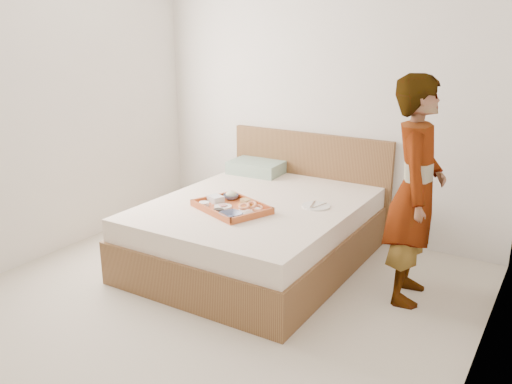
{
  "coord_description": "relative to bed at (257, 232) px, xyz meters",
  "views": [
    {
      "loc": [
        2.08,
        -2.58,
        1.91
      ],
      "look_at": [
        -0.05,
        0.9,
        0.65
      ],
      "focal_mm": 37.39,
      "sensor_mm": 36.0,
      "label": 1
    }
  ],
  "objects": [
    {
      "name": "ground",
      "position": [
        0.1,
        -1.0,
        -0.27
      ],
      "size": [
        3.5,
        4.0,
        0.01
      ],
      "primitive_type": "cube",
      "color": "#BDB39F",
      "rests_on": "ground"
    },
    {
      "name": "wall_back",
      "position": [
        0.1,
        1.0,
        1.04
      ],
      "size": [
        3.5,
        0.01,
        2.6
      ],
      "primitive_type": "cube",
      "color": "silver",
      "rests_on": "ground"
    },
    {
      "name": "wall_left",
      "position": [
        -1.65,
        -1.0,
        1.04
      ],
      "size": [
        0.01,
        4.0,
        2.6
      ],
      "primitive_type": "cube",
      "color": "silver",
      "rests_on": "ground"
    },
    {
      "name": "wall_right",
      "position": [
        1.85,
        -1.0,
        1.04
      ],
      "size": [
        0.01,
        4.0,
        2.6
      ],
      "primitive_type": "cube",
      "color": "silver",
      "rests_on": "ground"
    },
    {
      "name": "bed",
      "position": [
        0.0,
        0.0,
        0.0
      ],
      "size": [
        1.65,
        2.0,
        0.53
      ],
      "primitive_type": "cube",
      "color": "brown",
      "rests_on": "ground"
    },
    {
      "name": "headboard",
      "position": [
        0.0,
        0.97,
        0.21
      ],
      "size": [
        1.65,
        0.06,
        0.95
      ],
      "primitive_type": "cube",
      "color": "brown",
      "rests_on": "ground"
    },
    {
      "name": "pillow",
      "position": [
        -0.48,
        0.77,
        0.33
      ],
      "size": [
        0.53,
        0.37,
        0.12
      ],
      "primitive_type": "cube",
      "rotation": [
        0.0,
        0.0,
        0.05
      ],
      "color": "#97B798",
      "rests_on": "bed"
    },
    {
      "name": "tray",
      "position": [
        -0.07,
        -0.28,
        0.29
      ],
      "size": [
        0.68,
        0.6,
        0.05
      ],
      "primitive_type": "cube",
      "rotation": [
        0.0,
        0.0,
        -0.37
      ],
      "color": "#AE5020",
      "rests_on": "bed"
    },
    {
      "name": "prawn_plate",
      "position": [
        0.11,
        -0.28,
        0.29
      ],
      "size": [
        0.26,
        0.26,
        0.01
      ],
      "primitive_type": "cylinder",
      "rotation": [
        0.0,
        0.0,
        -0.37
      ],
      "color": "white",
      "rests_on": "tray"
    },
    {
      "name": "navy_bowl_big",
      "position": [
        0.05,
        -0.47,
        0.3
      ],
      "size": [
        0.21,
        0.21,
        0.04
      ],
      "primitive_type": "imported",
      "rotation": [
        0.0,
        0.0,
        -0.37
      ],
      "color": "#141A43",
      "rests_on": "tray"
    },
    {
      "name": "sauce_dish",
      "position": [
        -0.08,
        -0.44,
        0.3
      ],
      "size": [
        0.11,
        0.11,
        0.03
      ],
      "primitive_type": "cylinder",
      "rotation": [
        0.0,
        0.0,
        -0.37
      ],
      "color": "black",
      "rests_on": "tray"
    },
    {
      "name": "meat_plate",
      "position": [
        -0.14,
        -0.3,
        0.29
      ],
      "size": [
        0.18,
        0.18,
        0.01
      ],
      "primitive_type": "cylinder",
      "rotation": [
        0.0,
        0.0,
        -0.37
      ],
      "color": "white",
      "rests_on": "tray"
    },
    {
      "name": "bread_plate",
      "position": [
        -0.0,
        -0.17,
        0.29
      ],
      "size": [
        0.18,
        0.18,
        0.01
      ],
      "primitive_type": "cylinder",
      "rotation": [
        0.0,
        0.0,
        -0.37
      ],
      "color": "orange",
      "rests_on": "tray"
    },
    {
      "name": "salad_bowl",
      "position": [
        -0.2,
        -0.09,
        0.3
      ],
      "size": [
        0.16,
        0.16,
        0.04
      ],
      "primitive_type": "imported",
      "rotation": [
        0.0,
        0.0,
        -0.37
      ],
      "color": "#141A43",
      "rests_on": "tray"
    },
    {
      "name": "plastic_tub",
      "position": [
        -0.26,
        -0.22,
        0.31
      ],
      "size": [
        0.15,
        0.14,
        0.05
      ],
      "primitive_type": "cube",
      "rotation": [
        0.0,
        0.0,
        -0.37
      ],
      "color": "silver",
      "rests_on": "tray"
    },
    {
      "name": "cheese_round",
      "position": [
        -0.29,
        -0.34,
        0.3
      ],
      "size": [
        0.11,
        0.11,
        0.03
      ],
      "primitive_type": "cylinder",
      "rotation": [
        0.0,
        0.0,
        -0.37
      ],
      "color": "white",
      "rests_on": "tray"
    },
    {
      "name": "dinner_plate",
      "position": [
        0.47,
        0.14,
        0.27
      ],
      "size": [
        0.25,
        0.25,
        0.01
      ],
      "primitive_type": "cylinder",
      "rotation": [
        0.0,
        0.0,
        -0.07
      ],
      "color": "white",
      "rests_on": "bed"
    },
    {
      "name": "person",
      "position": [
        1.27,
        0.05,
        0.55
      ],
      "size": [
        0.48,
        0.65,
        1.63
      ],
      "primitive_type": "imported",
      "rotation": [
        0.0,
        0.0,
        1.74
      ],
      "color": "silver",
      "rests_on": "ground"
    }
  ]
}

